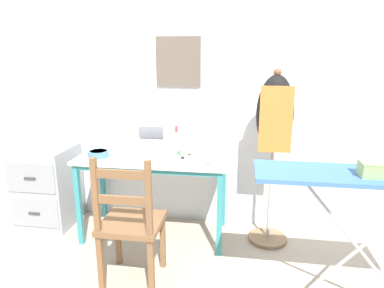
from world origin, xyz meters
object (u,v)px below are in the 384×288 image
at_px(thread_spool_mid_table, 183,157).
at_px(dress_form, 274,125).
at_px(thread_spool_near_machine, 179,153).
at_px(wooden_chair, 130,224).
at_px(filing_cabinet, 48,186).
at_px(sewing_machine, 157,134).
at_px(ironing_board, 368,182).
at_px(scissors, 211,165).
at_px(fabric_bowl, 99,154).
at_px(storage_box, 376,169).
at_px(thread_spool_far_edge, 190,157).

distance_m(thread_spool_mid_table, dress_form, 0.76).
bearing_deg(thread_spool_near_machine, wooden_chair, -105.88).
bearing_deg(filing_cabinet, dress_form, -0.74).
distance_m(filing_cabinet, dress_form, 2.08).
xyz_separation_m(sewing_machine, wooden_chair, (0.01, -0.81, -0.43)).
height_order(dress_form, ironing_board, dress_form).
bearing_deg(thread_spool_mid_table, dress_form, 7.48).
height_order(sewing_machine, wooden_chair, sewing_machine).
distance_m(sewing_machine, wooden_chair, 0.91).
height_order(scissors, filing_cabinet, filing_cabinet).
distance_m(scissors, thread_spool_mid_table, 0.28).
bearing_deg(sewing_machine, fabric_bowl, -148.57).
bearing_deg(fabric_bowl, ironing_board, -19.33).
relative_size(wooden_chair, ironing_board, 0.75).
bearing_deg(sewing_machine, filing_cabinet, -174.65).
xyz_separation_m(thread_spool_near_machine, ironing_board, (1.20, -0.80, 0.11)).
relative_size(scissors, thread_spool_mid_table, 3.37).
distance_m(filing_cabinet, storage_box, 2.65).
distance_m(sewing_machine, thread_spool_mid_table, 0.36).
xyz_separation_m(dress_form, ironing_board, (0.45, -0.79, -0.15)).
xyz_separation_m(thread_spool_mid_table, wooden_chair, (-0.25, -0.59, -0.30)).
height_order(scissors, dress_form, dress_form).
distance_m(wooden_chair, storage_box, 1.51).
bearing_deg(wooden_chair, ironing_board, -4.07).
height_order(sewing_machine, thread_spool_mid_table, sewing_machine).
xyz_separation_m(scissors, filing_cabinet, (-1.52, 0.25, -0.35)).
bearing_deg(thread_spool_far_edge, ironing_board, -32.44).
relative_size(sewing_machine, filing_cabinet, 0.54).
height_order(sewing_machine, thread_spool_far_edge, sewing_machine).
bearing_deg(sewing_machine, storage_box, -33.64).
bearing_deg(sewing_machine, wooden_chair, -89.16).
height_order(thread_spool_mid_table, wooden_chair, wooden_chair).
bearing_deg(dress_form, ironing_board, -60.33).
relative_size(thread_spool_mid_table, filing_cabinet, 0.05).
relative_size(filing_cabinet, dress_form, 0.51).
height_order(dress_form, storage_box, dress_form).
distance_m(sewing_machine, thread_spool_near_machine, 0.27).
height_order(fabric_bowl, thread_spool_near_machine, fabric_bowl).
relative_size(thread_spool_near_machine, wooden_chair, 0.05).
relative_size(dress_form, ironing_board, 1.16).
xyz_separation_m(thread_spool_mid_table, thread_spool_far_edge, (0.06, 0.01, 0.00)).
bearing_deg(thread_spool_near_machine, dress_form, -1.01).
distance_m(sewing_machine, storage_box, 1.72).
bearing_deg(thread_spool_mid_table, wooden_chair, -112.74).
xyz_separation_m(filing_cabinet, storage_box, (2.45, -0.86, 0.57)).
distance_m(thread_spool_far_edge, ironing_board, 1.31).
bearing_deg(wooden_chair, thread_spool_far_edge, 63.10).
bearing_deg(thread_spool_mid_table, storage_box, -32.25).
bearing_deg(wooden_chair, storage_box, -5.79).
bearing_deg(thread_spool_far_edge, thread_spool_mid_table, -173.80).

